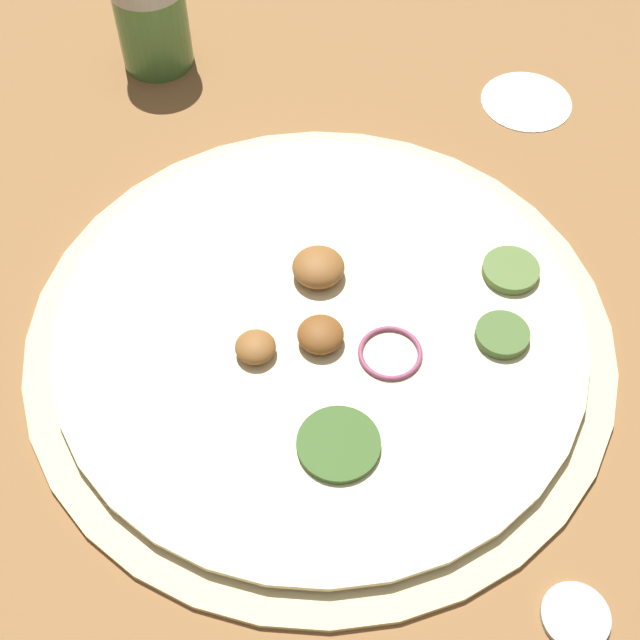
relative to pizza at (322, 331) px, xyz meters
name	(u,v)px	position (x,y,z in m)	size (l,w,h in m)	color
ground_plane	(320,337)	(0.00, 0.00, -0.01)	(3.00, 3.00, 0.00)	olive
pizza	(322,331)	(0.00, 0.00, 0.00)	(0.37, 0.37, 0.03)	beige
spice_jar	(152,19)	(-0.28, -0.13, 0.03)	(0.06, 0.06, 0.08)	#4C7F42
loose_cap	(576,615)	(0.18, 0.13, 0.00)	(0.04, 0.04, 0.01)	#B2B2B7
flour_patch	(526,101)	(-0.22, 0.17, -0.01)	(0.07, 0.07, 0.00)	white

